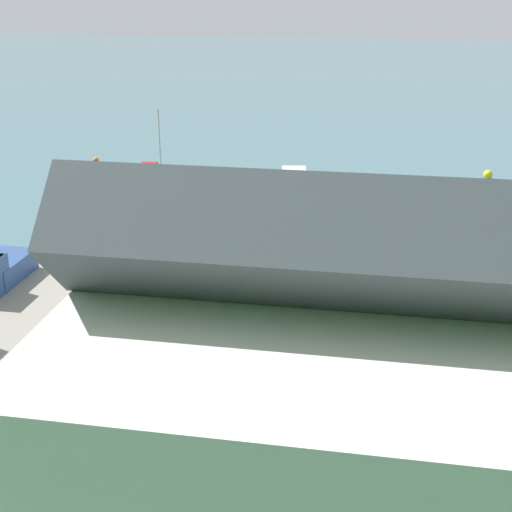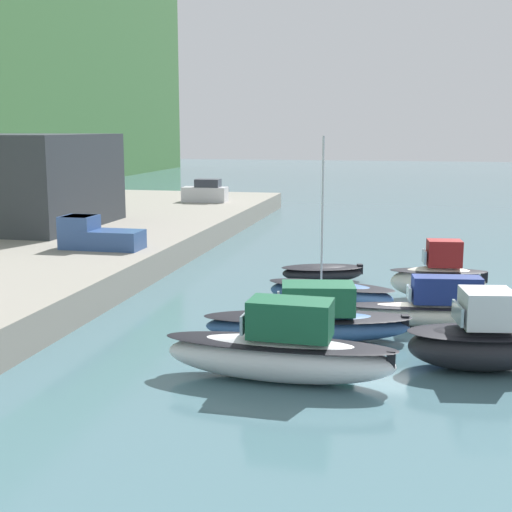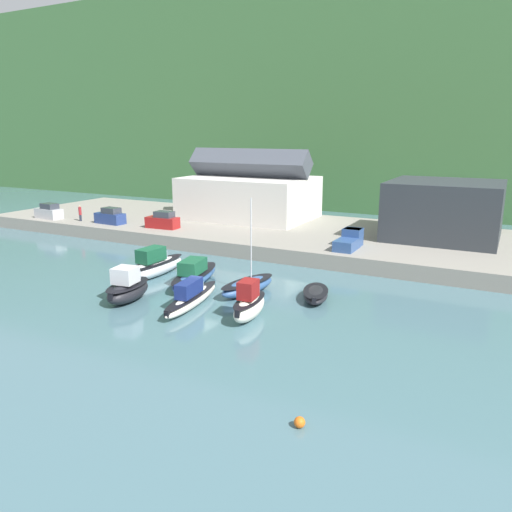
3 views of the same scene
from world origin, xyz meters
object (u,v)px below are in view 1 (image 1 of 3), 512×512
Objects in this scene: moored_boat_1 at (248,223)px; mooring_buoy_1 at (96,160)px; moored_boat_4 at (294,194)px; parked_car_3 at (509,305)px; moored_boat_0 at (322,225)px; moored_boat_6 at (149,190)px; mooring_buoy_0 at (488,174)px; moored_boat_5 at (218,198)px; moored_boat_2 at (167,219)px; moored_boat_3 at (80,222)px.

moored_boat_1 is 24.04m from mooring_buoy_1.
parked_car_3 is at bearing 111.78° from moored_boat_4.
moored_boat_0 is 1.63× the size of moored_boat_6.
mooring_buoy_0 is at bearing -153.37° from moored_boat_4.
moored_boat_1 is at bearing 114.24° from moored_boat_5.
moored_boat_2 is 10.01m from moored_boat_4.
parked_car_3 is (-22.79, 19.20, 1.40)m from moored_boat_6.
moored_boat_4 reaches higher than moored_boat_5.
parked_car_3 is at bearing 126.47° from moored_boat_0.
moored_boat_6 reaches higher than moored_boat_4.
moored_boat_2 reaches higher than moored_boat_5.
moored_boat_4 is at bearing -174.82° from moored_boat_5.
moored_boat_0 is at bearing -148.97° from parked_car_3.
mooring_buoy_0 is (-17.32, -17.26, -0.47)m from moored_boat_1.
moored_boat_4 is at bearing -66.43° from moored_boat_0.
moored_boat_1 is 1.02× the size of moored_boat_5.
mooring_buoy_1 is at bearing -89.18° from moored_boat_3.
parked_car_3 is at bearing 124.77° from moored_boat_5.
mooring_buoy_1 is (8.76, -11.29, -0.86)m from moored_boat_6.
moored_boat_2 is 5.53m from moored_boat_5.
mooring_buoy_0 is 34.65m from mooring_buoy_1.
moored_boat_1 reaches higher than moored_boat_3.
moored_boat_6 reaches higher than moored_boat_1.
mooring_buoy_0 is at bearing -161.85° from moored_boat_6.
moored_boat_3 is at bearing 3.98° from moored_boat_0.
parked_car_3 reaches higher than moored_boat_0.
moored_boat_4 is 5.57m from moored_boat_5.
parked_car_3 reaches higher than moored_boat_1.
moored_boat_0 is 1.00× the size of moored_boat_2.
moored_boat_2 is 5.96m from moored_boat_6.
mooring_buoy_1 is at bearing -42.81° from moored_boat_2.
moored_boat_4 is (-2.18, -6.42, 0.23)m from moored_boat_1.
moored_boat_2 is at bearing -128.86° from parked_car_3.
moored_boat_0 is 10.52m from moored_boat_2.
mooring_buoy_0 is at bearing -145.70° from moored_boat_1.
moored_boat_5 is (5.42, 1.25, -0.29)m from moored_boat_4.
moored_boat_3 is 6.92m from moored_boat_6.
parked_car_3 is (-25.64, 12.93, 2.01)m from moored_boat_3.
moored_boat_4 is 9.83× the size of mooring_buoy_1.
parked_car_3 reaches higher than moored_boat_4.
moored_boat_3 is (5.78, 1.10, -0.17)m from moored_boat_2.
moored_boat_0 is at bearing 102.80° from moored_boat_4.
moored_boat_4 is 10.80m from moored_boat_6.
moored_boat_1 reaches higher than mooring_buoy_1.
moored_boat_0 is 1.53× the size of moored_boat_4.
moored_boat_1 is 1.75× the size of moored_boat_6.
moored_boat_5 is 25.87m from parked_car_3.
moored_boat_3 is at bearing 32.29° from mooring_buoy_0.
mooring_buoy_1 is at bearing -35.56° from moored_boat_0.
mooring_buoy_1 is at bearing -54.46° from moored_boat_1.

